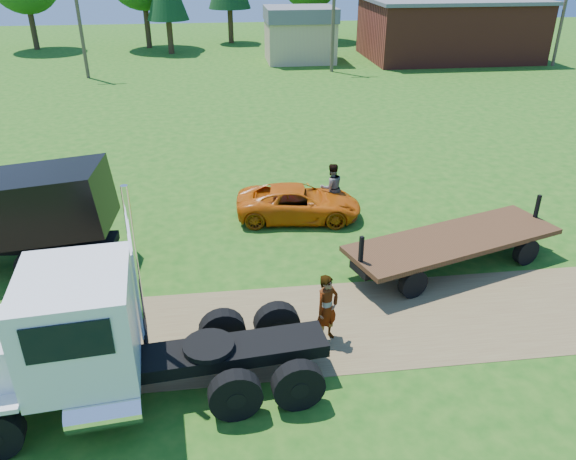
{
  "coord_description": "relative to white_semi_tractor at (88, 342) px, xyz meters",
  "views": [
    {
      "loc": [
        -3.84,
        -12.65,
        9.59
      ],
      "look_at": [
        -1.84,
        2.91,
        1.6
      ],
      "focal_mm": 35.0,
      "sensor_mm": 36.0,
      "label": 1
    }
  ],
  "objects": [
    {
      "name": "orange_pickup",
      "position": [
        6.08,
        9.23,
        -1.08
      ],
      "size": [
        5.01,
        2.75,
        1.33
      ],
      "primitive_type": "imported",
      "rotation": [
        0.0,
        0.0,
        1.45
      ],
      "color": "#CC5609",
      "rests_on": "ground"
    },
    {
      "name": "spectator_b",
      "position": [
        7.48,
        9.83,
        -0.76
      ],
      "size": [
        1.08,
        0.91,
        1.97
      ],
      "primitive_type": "imported",
      "rotation": [
        0.0,
        0.0,
        3.33
      ],
      "color": "#999999",
      "rests_on": "ground"
    },
    {
      "name": "white_semi_tractor",
      "position": [
        0.0,
        0.0,
        0.0
      ],
      "size": [
        8.62,
        3.55,
        5.12
      ],
      "rotation": [
        0.0,
        0.0,
        0.1
      ],
      "color": "black",
      "rests_on": "ground"
    },
    {
      "name": "spectator_a",
      "position": [
        5.73,
        1.65,
        -0.76
      ],
      "size": [
        0.86,
        0.79,
        1.98
      ],
      "primitive_type": "imported",
      "rotation": [
        0.0,
        0.0,
        0.57
      ],
      "color": "#999999",
      "rests_on": "ground"
    },
    {
      "name": "brick_building",
      "position": [
        24.98,
        42.23,
        0.91
      ],
      "size": [
        15.4,
        10.4,
        5.3
      ],
      "color": "maroon",
      "rests_on": "ground"
    },
    {
      "name": "flatbed_trailer",
      "position": [
        10.6,
        4.99,
        -0.94
      ],
      "size": [
        7.7,
        4.39,
        1.89
      ],
      "rotation": [
        0.0,
        0.0,
        0.31
      ],
      "color": "#3E2613",
      "rests_on": "ground"
    },
    {
      "name": "dirt_track",
      "position": [
        6.98,
        2.23,
        -1.74
      ],
      "size": [
        120.0,
        4.2,
        0.01
      ],
      "primitive_type": "cube",
      "color": "brown",
      "rests_on": "ground"
    },
    {
      "name": "utility_poles",
      "position": [
        12.98,
        37.23,
        2.97
      ],
      "size": [
        42.2,
        0.28,
        9.0
      ],
      "color": "brown",
      "rests_on": "ground"
    },
    {
      "name": "ground",
      "position": [
        6.98,
        2.23,
        -1.75
      ],
      "size": [
        140.0,
        140.0,
        0.0
      ],
      "primitive_type": "plane",
      "color": "#195111",
      "rests_on": "ground"
    },
    {
      "name": "tan_shed",
      "position": [
        10.98,
        42.23,
        0.68
      ],
      "size": [
        6.2,
        5.4,
        4.7
      ],
      "color": "#CCB67F",
      "rests_on": "ground"
    }
  ]
}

